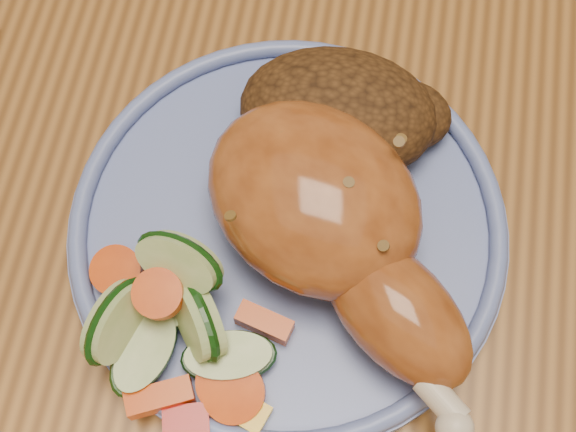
{
  "coord_description": "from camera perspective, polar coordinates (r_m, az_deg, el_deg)",
  "views": [
    {
      "loc": [
        -0.0,
        -0.26,
        1.16
      ],
      "look_at": [
        -0.03,
        -0.11,
        0.78
      ],
      "focal_mm": 50.0,
      "sensor_mm": 36.0,
      "label": 1
    }
  ],
  "objects": [
    {
      "name": "ground",
      "position": [
        1.19,
        2.34,
        -10.11
      ],
      "size": [
        4.0,
        4.0,
        0.0
      ],
      "primitive_type": "plane",
      "color": "brown",
      "rests_on": "ground"
    },
    {
      "name": "plate_rim",
      "position": [
        0.42,
        0.0,
        -0.52
      ],
      "size": [
        0.23,
        0.23,
        0.01
      ],
      "primitive_type": "torus",
      "color": "#5F72B4",
      "rests_on": "plate"
    },
    {
      "name": "vegetable_pile",
      "position": [
        0.4,
        -7.91,
        -7.92
      ],
      "size": [
        0.11,
        0.11,
        0.05
      ],
      "color": "#A50A05",
      "rests_on": "plate"
    },
    {
      "name": "plate",
      "position": [
        0.43,
        0.0,
        -1.07
      ],
      "size": [
        0.24,
        0.24,
        0.01
      ],
      "primitive_type": "cylinder",
      "color": "#5F72B4",
      "rests_on": "dining_table"
    },
    {
      "name": "chicken_leg",
      "position": [
        0.4,
        3.26,
        -0.6
      ],
      "size": [
        0.17,
        0.18,
        0.06
      ],
      "color": "#A65622",
      "rests_on": "plate"
    },
    {
      "name": "dining_table",
      "position": [
        0.56,
        4.94,
        5.01
      ],
      "size": [
        0.9,
        1.4,
        0.75
      ],
      "color": "#905B26",
      "rests_on": "ground"
    },
    {
      "name": "rice_pilaf",
      "position": [
        0.44,
        3.87,
        7.27
      ],
      "size": [
        0.12,
        0.08,
        0.05
      ],
      "color": "#432710",
      "rests_on": "plate"
    }
  ]
}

